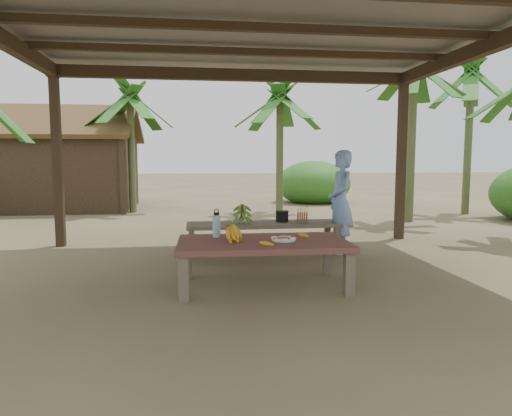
{
  "coord_description": "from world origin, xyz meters",
  "views": [
    {
      "loc": [
        -0.64,
        -5.13,
        1.36
      ],
      "look_at": [
        0.02,
        0.09,
        0.8
      ],
      "focal_mm": 32.0,
      "sensor_mm": 36.0,
      "label": 1
    }
  ],
  "objects": [
    {
      "name": "ground",
      "position": [
        0.0,
        0.0,
        0.0
      ],
      "size": [
        80.0,
        80.0,
        0.0
      ],
      "primitive_type": "plane",
      "color": "brown",
      "rests_on": "ground"
    },
    {
      "name": "pavilion",
      "position": [
        -0.01,
        -0.01,
        2.78
      ],
      "size": [
        6.6,
        5.6,
        2.95
      ],
      "color": "black",
      "rests_on": "ground"
    },
    {
      "name": "work_table",
      "position": [
        0.04,
        -0.38,
        0.43
      ],
      "size": [
        1.82,
        1.04,
        0.5
      ],
      "rotation": [
        0.0,
        0.0,
        -0.02
      ],
      "color": "brown",
      "rests_on": "ground"
    },
    {
      "name": "bench",
      "position": [
        0.29,
        1.33,
        0.39
      ],
      "size": [
        2.21,
        0.63,
        0.45
      ],
      "rotation": [
        0.0,
        0.0,
        0.01
      ],
      "color": "brown",
      "rests_on": "ground"
    },
    {
      "name": "ripe_banana_bunch",
      "position": [
        -0.34,
        -0.34,
        0.59
      ],
      "size": [
        0.35,
        0.31,
        0.18
      ],
      "primitive_type": null,
      "rotation": [
        0.0,
        0.0,
        -0.21
      ],
      "color": "gold",
      "rests_on": "work_table"
    },
    {
      "name": "plate",
      "position": [
        0.25,
        -0.43,
        0.52
      ],
      "size": [
        0.27,
        0.27,
        0.04
      ],
      "color": "white",
      "rests_on": "work_table"
    },
    {
      "name": "loose_banana_front",
      "position": [
        0.03,
        -0.68,
        0.52
      ],
      "size": [
        0.16,
        0.09,
        0.04
      ],
      "primitive_type": "ellipsoid",
      "rotation": [
        0.0,
        0.0,
        1.26
      ],
      "color": "gold",
      "rests_on": "work_table"
    },
    {
      "name": "loose_banana_side",
      "position": [
        0.51,
        -0.23,
        0.52
      ],
      "size": [
        0.13,
        0.13,
        0.04
      ],
      "primitive_type": "ellipsoid",
      "rotation": [
        0.0,
        0.0,
        0.79
      ],
      "color": "gold",
      "rests_on": "work_table"
    },
    {
      "name": "water_flask",
      "position": [
        -0.45,
        -0.09,
        0.63
      ],
      "size": [
        0.09,
        0.09,
        0.32
      ],
      "color": "#3F9DC6",
      "rests_on": "work_table"
    },
    {
      "name": "green_banana_stalk",
      "position": [
        -0.02,
        1.33,
        0.59
      ],
      "size": [
        0.25,
        0.25,
        0.29
      ],
      "primitive_type": null,
      "rotation": [
        0.0,
        0.0,
        0.01
      ],
      "color": "#598C2D",
      "rests_on": "bench"
    },
    {
      "name": "cooking_pot",
      "position": [
        0.58,
        1.4,
        0.53
      ],
      "size": [
        0.18,
        0.18,
        0.16
      ],
      "primitive_type": "cylinder",
      "color": "black",
      "rests_on": "bench"
    },
    {
      "name": "skewer_rack",
      "position": [
        0.85,
        1.29,
        0.57
      ],
      "size": [
        0.18,
        0.08,
        0.24
      ],
      "primitive_type": null,
      "rotation": [
        0.0,
        0.0,
        0.01
      ],
      "color": "#A57F47",
      "rests_on": "bench"
    },
    {
      "name": "woman",
      "position": [
        1.4,
        1.23,
        0.75
      ],
      "size": [
        0.38,
        0.56,
        1.5
      ],
      "primitive_type": "imported",
      "rotation": [
        0.0,
        0.0,
        -1.6
      ],
      "color": "#7BA4E8",
      "rests_on": "ground"
    },
    {
      "name": "hut",
      "position": [
        -4.5,
        8.0,
        1.1
      ],
      "size": [
        4.4,
        3.43,
        2.85
      ],
      "color": "black",
      "rests_on": "ground"
    },
    {
      "name": "banana_plant_ne",
      "position": [
        3.96,
        4.33,
        3.1
      ],
      "size": [
        1.8,
        1.8,
        3.61
      ],
      "color": "#596638",
      "rests_on": "ground"
    },
    {
      "name": "banana_plant_n",
      "position": [
        1.4,
        6.19,
        2.67
      ],
      "size": [
        1.8,
        1.8,
        3.16
      ],
      "color": "#596638",
      "rests_on": "ground"
    },
    {
      "name": "banana_plant_nw",
      "position": [
        -2.32,
        6.91,
        2.71
      ],
      "size": [
        1.8,
        1.8,
        3.2
      ],
      "color": "#596638",
      "rests_on": "ground"
    },
    {
      "name": "banana_plant_far",
      "position": [
        6.02,
        5.51,
        3.19
      ],
      "size": [
        1.8,
        1.8,
        3.69
      ],
      "color": "#596638",
      "rests_on": "ground"
    }
  ]
}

